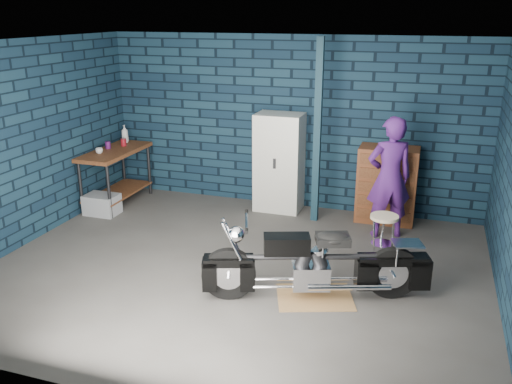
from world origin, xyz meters
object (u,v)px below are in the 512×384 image
person (389,178)px  tool_chest (387,185)px  storage_bin (102,204)px  motorcycle (316,259)px  locker (279,163)px  workbench (117,177)px  shop_stool (383,239)px

person → tool_chest: person is taller
storage_bin → person: bearing=6.9°
motorcycle → person: size_ratio=1.24×
motorcycle → locker: locker is taller
person → locker: 1.82m
workbench → motorcycle: size_ratio=0.66×
motorcycle → locker: size_ratio=1.38×
shop_stool → workbench: bearing=168.6°
locker → shop_stool: 2.34m
person → storage_bin: person is taller
person → shop_stool: (0.04, -0.90, -0.54)m
storage_bin → locker: 2.85m
tool_chest → locker: bearing=180.0°
motorcycle → tool_chest: size_ratio=1.86×
person → storage_bin: 4.38m
person → tool_chest: size_ratio=1.50×
shop_stool → person: bearing=92.7°
storage_bin → locker: locker is taller
workbench → tool_chest: bearing=7.8°
motorcycle → tool_chest: bearing=60.0°
locker → person: bearing=-18.0°
workbench → storage_bin: (0.02, -0.50, -0.30)m
tool_chest → motorcycle: bearing=-100.9°
tool_chest → shop_stool: 1.48m
person → tool_chest: bearing=-106.4°
storage_bin → tool_chest: bearing=14.4°
motorcycle → person: 2.15m
tool_chest → shop_stool: (0.11, -1.46, -0.25)m
person → tool_chest: (-0.07, 0.56, -0.29)m
motorcycle → storage_bin: motorcycle is taller
workbench → tool_chest: 4.29m
motorcycle → tool_chest: 2.65m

